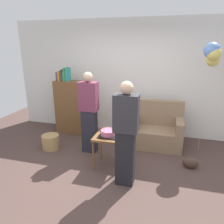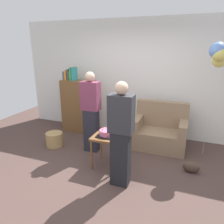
% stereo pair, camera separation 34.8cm
% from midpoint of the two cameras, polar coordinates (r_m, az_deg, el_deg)
% --- Properties ---
extents(ground_plane, '(8.00, 8.00, 0.00)m').
position_cam_midpoint_polar(ground_plane, '(3.70, -3.58, -16.93)').
color(ground_plane, '#4C3833').
extents(wall_back, '(6.00, 0.10, 2.70)m').
position_cam_midpoint_polar(wall_back, '(5.09, 3.63, 9.04)').
color(wall_back, silver).
rests_on(wall_back, ground_plane).
extents(couch, '(1.10, 0.70, 0.96)m').
position_cam_midpoint_polar(couch, '(4.66, 9.78, -4.88)').
color(couch, '#8C7054').
rests_on(couch, ground_plane).
extents(bookshelf, '(0.80, 0.36, 1.61)m').
position_cam_midpoint_polar(bookshelf, '(5.29, -12.55, 1.52)').
color(bookshelf, brown).
rests_on(bookshelf, ground_plane).
extents(side_table, '(0.48, 0.48, 0.59)m').
position_cam_midpoint_polar(side_table, '(3.74, -3.71, -7.75)').
color(side_table, brown).
rests_on(side_table, ground_plane).
extents(birthday_cake, '(0.32, 0.32, 0.17)m').
position_cam_midpoint_polar(birthday_cake, '(3.68, -3.75, -5.78)').
color(birthday_cake, black).
rests_on(birthday_cake, side_table).
extents(person_blowing_candles, '(0.36, 0.22, 1.63)m').
position_cam_midpoint_polar(person_blowing_candles, '(4.19, -8.62, -0.22)').
color(person_blowing_candles, '#23232D').
rests_on(person_blowing_candles, ground_plane).
extents(person_holding_cake, '(0.36, 0.22, 1.63)m').
position_cam_midpoint_polar(person_holding_cake, '(3.14, 0.56, -6.16)').
color(person_holding_cake, black).
rests_on(person_holding_cake, ground_plane).
extents(wicker_basket, '(0.36, 0.36, 0.30)m').
position_cam_midpoint_polar(wicker_basket, '(4.73, -18.34, -7.71)').
color(wicker_basket, '#A88451').
rests_on(wicker_basket, ground_plane).
extents(handbag, '(0.28, 0.14, 0.20)m').
position_cam_midpoint_polar(handbag, '(4.04, 18.19, -13.03)').
color(handbag, '#473328').
rests_on(handbag, ground_plane).
extents(balloon_bunch, '(0.32, 0.37, 2.16)m').
position_cam_midpoint_polar(balloon_bunch, '(4.30, 23.55, 14.23)').
color(balloon_bunch, silver).
rests_on(balloon_bunch, ground_plane).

